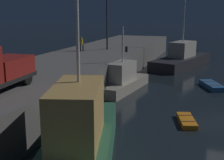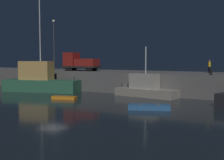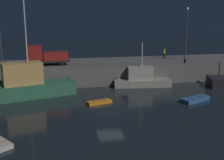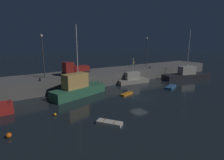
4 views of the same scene
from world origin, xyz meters
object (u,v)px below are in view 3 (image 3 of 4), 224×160
at_px(fishing_boat_blue, 141,79).
at_px(dockworker, 164,53).
at_px(dinghy_red_small, 99,102).
at_px(rowboat_white_mid, 195,99).
at_px(fishing_boat_white, 28,85).
at_px(lamp_post_east, 186,30).
at_px(utility_truck, 46,56).
at_px(bollard_central, 185,61).

bearing_deg(fishing_boat_blue, dockworker, 48.54).
height_order(fishing_boat_blue, dinghy_red_small, fishing_boat_blue).
xyz_separation_m(dinghy_red_small, dockworker, (12.37, 12.80, 3.33)).
distance_m(rowboat_white_mid, dinghy_red_small, 10.37).
xyz_separation_m(fishing_boat_white, lamp_post_east, (22.24, 6.57, 5.66)).
xyz_separation_m(fishing_boat_blue, rowboat_white_mid, (3.64, -7.64, -0.72)).
bearing_deg(fishing_boat_white, utility_truck, 71.78).
relative_size(dockworker, bollard_central, 2.70).
xyz_separation_m(lamp_post_east, bollard_central, (-1.25, -2.70, -4.21)).
height_order(dinghy_red_small, bollard_central, bollard_central).
distance_m(rowboat_white_mid, utility_truck, 19.81).
height_order(fishing_boat_white, lamp_post_east, fishing_boat_white).
bearing_deg(lamp_post_east, dinghy_red_small, -144.25).
distance_m(fishing_boat_white, dinghy_red_small, 8.60).
bearing_deg(fishing_boat_blue, utility_truck, 162.58).
relative_size(fishing_boat_blue, dinghy_red_small, 2.74).
distance_m(fishing_boat_white, utility_truck, 6.83).
relative_size(fishing_boat_blue, utility_truck, 1.35).
distance_m(fishing_boat_blue, bollard_central, 7.32).
bearing_deg(dinghy_red_small, rowboat_white_mid, -7.30).
bearing_deg(lamp_post_east, fishing_boat_white, -163.53).
bearing_deg(rowboat_white_mid, dinghy_red_small, 172.70).
relative_size(utility_truck, bollard_central, 9.46).
bearing_deg(dinghy_red_small, dockworker, 45.99).
bearing_deg(dockworker, dinghy_red_small, -134.01).
bearing_deg(fishing_boat_blue, rowboat_white_mid, -64.52).
bearing_deg(rowboat_white_mid, bollard_central, 70.72).
bearing_deg(utility_truck, dockworker, 8.53).
distance_m(rowboat_white_mid, bollard_central, 10.15).
relative_size(lamp_post_east, utility_truck, 1.37).
bearing_deg(dinghy_red_small, utility_truck, 118.41).
height_order(fishing_boat_white, bollard_central, fishing_boat_white).
xyz_separation_m(dinghy_red_small, lamp_post_east, (14.77, 10.64, 6.92)).
distance_m(dinghy_red_small, bollard_central, 15.91).
xyz_separation_m(rowboat_white_mid, utility_truck, (-15.76, 11.44, 3.63)).
height_order(rowboat_white_mid, dockworker, dockworker).
bearing_deg(lamp_post_east, dockworker, 138.04).
relative_size(dinghy_red_small, dockworker, 1.72).
relative_size(rowboat_white_mid, dockworker, 2.31).
distance_m(fishing_boat_white, lamp_post_east, 23.87).
relative_size(lamp_post_east, bollard_central, 12.91).
relative_size(dinghy_red_small, utility_truck, 0.49).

